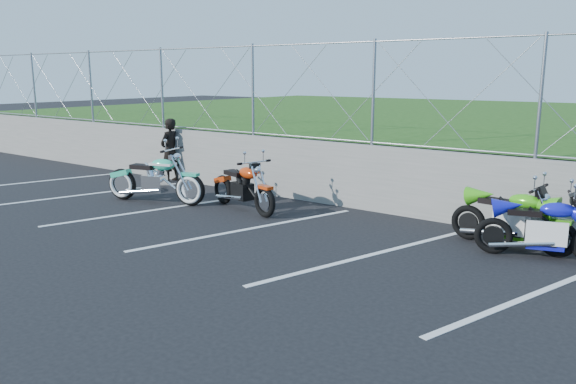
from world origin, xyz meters
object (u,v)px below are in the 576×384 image
Objects in this scene: naked_orange at (244,189)px; sportbike_blue at (544,231)px; sportbike_green at (513,221)px; person_standing at (170,150)px; cruiser_turquoise at (156,181)px.

sportbike_blue is at bearing 18.80° from naked_orange.
sportbike_green is at bearing 21.92° from naked_orange.
naked_orange is at bearing -168.05° from sportbike_green.
sportbike_green reaches higher than sportbike_blue.
person_standing is at bearing 157.35° from sportbike_blue.
sportbike_blue is 9.00m from person_standing.
sportbike_blue is 1.16× the size of person_standing.
person_standing is at bearing 115.28° from cruiser_turquoise.
sportbike_green is at bearing 137.42° from sportbike_blue.
cruiser_turquoise is 2.00m from naked_orange.
person_standing is at bearing -179.30° from sportbike_green.
person_standing is at bearing 175.46° from naked_orange.
sportbike_green is 8.48m from person_standing.
naked_orange is 4.99m from sportbike_green.
sportbike_green is 1.23× the size of person_standing.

